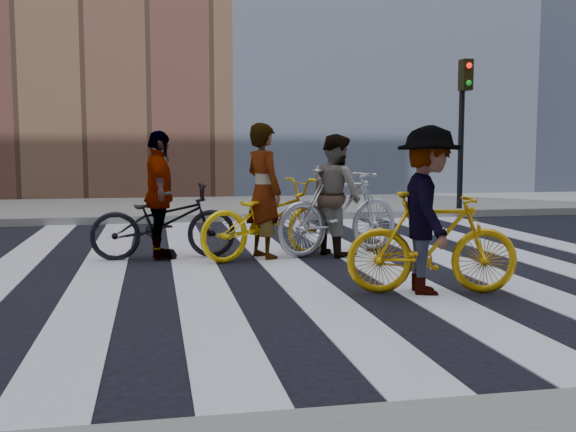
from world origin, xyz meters
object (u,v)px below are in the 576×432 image
object	(u,v)px
bike_silver_mid	(339,212)
bike_yellow_right	(432,243)
bike_dark_rear	(164,221)
bike_yellow_left	(268,219)
rider_mid	(336,195)
rider_rear	(160,195)
traffic_signal	(463,110)
rider_left	(264,191)
rider_right	(428,210)

from	to	relation	value
bike_silver_mid	bike_yellow_right	size ratio (longest dim) A/B	1.15
bike_yellow_right	bike_dark_rear	size ratio (longest dim) A/B	0.90
bike_yellow_left	rider_mid	bearing A→B (deg)	-107.19
rider_mid	rider_rear	distance (m)	2.36
traffic_signal	bike_yellow_left	size ratio (longest dim) A/B	1.65
bike_yellow_right	rider_left	distance (m)	2.83
traffic_signal	rider_mid	bearing A→B (deg)	-131.20
traffic_signal	bike_silver_mid	size ratio (longest dim) A/B	1.69
rider_mid	bike_yellow_left	bearing A→B (deg)	76.95
rider_right	rider_left	bearing A→B (deg)	38.32
bike_dark_rear	rider_right	bearing A→B (deg)	-139.66
traffic_signal	bike_yellow_left	bearing A→B (deg)	-136.56
bike_yellow_left	bike_yellow_right	size ratio (longest dim) A/B	1.18
rider_left	rider_rear	world-z (taller)	rider_left
rider_right	rider_rear	xyz separation A→B (m)	(-2.60, 2.69, 0.00)
bike_silver_mid	rider_left	distance (m)	1.11
bike_yellow_left	bike_dark_rear	bearing A→B (deg)	57.37
bike_yellow_left	bike_dark_rear	size ratio (longest dim) A/B	1.06
bike_silver_mid	bike_yellow_right	bearing A→B (deg)	165.61
bike_yellow_left	rider_left	xyz separation A→B (m)	(-0.05, -0.00, 0.36)
rider_left	bike_yellow_left	bearing A→B (deg)	-113.87
bike_dark_rear	traffic_signal	bearing A→B (deg)	-57.62
rider_rear	rider_left	bearing A→B (deg)	-101.96
traffic_signal	bike_dark_rear	xyz separation A→B (m)	(-6.40, -4.58, -1.78)
rider_mid	rider_right	distance (m)	2.60
bike_yellow_right	rider_right	distance (m)	0.33
traffic_signal	rider_rear	size ratio (longest dim) A/B	1.97
bike_yellow_right	bike_dark_rear	xyz separation A→B (m)	(-2.60, 2.69, -0.02)
bike_silver_mid	rider_left	size ratio (longest dim) A/B	1.10
traffic_signal	bike_yellow_left	xyz separation A→B (m)	(-5.06, -4.79, -1.75)
bike_silver_mid	bike_yellow_right	distance (m)	2.60
rider_rear	traffic_signal	bearing A→B (deg)	-57.83
rider_rear	bike_yellow_left	bearing A→B (deg)	-101.65
traffic_signal	rider_right	distance (m)	8.35
bike_yellow_right	rider_rear	bearing A→B (deg)	56.09
traffic_signal	rider_rear	distance (m)	8.04
rider_rear	bike_dark_rear	bearing A→B (deg)	-93.20
rider_left	bike_yellow_right	bearing A→B (deg)	-176.09
traffic_signal	rider_left	size ratio (longest dim) A/B	1.86
bike_yellow_left	bike_silver_mid	xyz separation A→B (m)	(1.01, 0.11, 0.06)
bike_silver_mid	rider_mid	world-z (taller)	rider_mid
bike_yellow_left	rider_right	bearing A→B (deg)	-177.93
bike_yellow_right	rider_left	size ratio (longest dim) A/B	0.96
bike_yellow_right	rider_right	bearing A→B (deg)	101.44
rider_left	rider_mid	distance (m)	1.02
traffic_signal	bike_silver_mid	world-z (taller)	traffic_signal
bike_yellow_right	rider_mid	distance (m)	2.63
traffic_signal	rider_mid	world-z (taller)	traffic_signal
bike_yellow_left	bike_silver_mid	distance (m)	1.02
bike_dark_rear	bike_yellow_right	bearing A→B (deg)	-139.10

